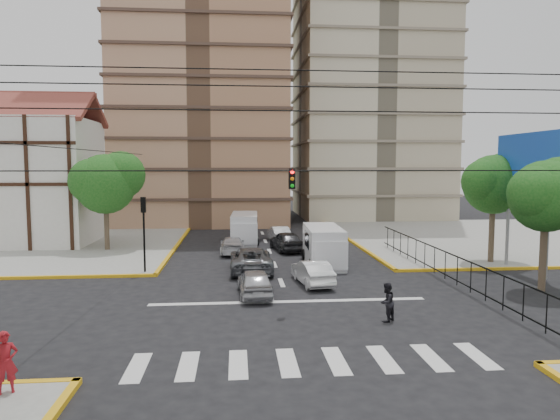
{
  "coord_description": "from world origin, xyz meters",
  "views": [
    {
      "loc": [
        -2.42,
        -21.59,
        6.39
      ],
      "look_at": [
        -0.1,
        4.82,
        4.0
      ],
      "focal_mm": 32.0,
      "sensor_mm": 36.0,
      "label": 1
    }
  ],
  "objects": [
    {
      "name": "tudor_building",
      "position": [
        -19.0,
        20.0,
        5.25
      ],
      "size": [
        10.8,
        8.05,
        12.23
      ],
      "color": "silver",
      "rests_on": "ground"
    },
    {
      "name": "tree_park_c",
      "position": [
        14.09,
        9.01,
        5.34
      ],
      "size": [
        4.65,
        3.8,
        7.25
      ],
      "color": "#473828",
      "rests_on": "ground"
    },
    {
      "name": "ground",
      "position": [
        0.0,
        0.0,
        0.0
      ],
      "size": [
        160.0,
        160.0,
        0.0
      ],
      "primitive_type": "plane",
      "color": "black",
      "rests_on": "ground"
    },
    {
      "name": "pedestrian_sw_corner",
      "position": [
        -8.75,
        -7.79,
        1.01
      ],
      "size": [
        0.75,
        0.65,
        1.73
      ],
      "primitive_type": "imported",
      "rotation": [
        0.0,
        0.0,
        0.47
      ],
      "color": "maroon",
      "rests_on": "sidewalk_sw"
    },
    {
      "name": "traffic_light_hanging",
      "position": [
        0.0,
        -2.04,
        5.9
      ],
      "size": [
        18.0,
        9.12,
        0.92
      ],
      "color": "black",
      "rests_on": "ground"
    },
    {
      "name": "stop_line",
      "position": [
        0.0,
        1.2,
        0.01
      ],
      "size": [
        13.0,
        0.4,
        0.01
      ],
      "primitive_type": "cube",
      "color": "silver",
      "rests_on": "ground"
    },
    {
      "name": "pedestrian_crosswalk",
      "position": [
        3.67,
        -2.11,
        0.81
      ],
      "size": [
        0.99,
        0.98,
        1.61
      ],
      "primitive_type": "imported",
      "rotation": [
        0.0,
        0.0,
        3.9
      ],
      "color": "black",
      "rests_on": "ground"
    },
    {
      "name": "car_silver_front_left",
      "position": [
        -1.54,
        2.44,
        0.67
      ],
      "size": [
        1.76,
        4.01,
        1.34
      ],
      "primitive_type": "imported",
      "rotation": [
        0.0,
        0.0,
        3.19
      ],
      "color": "#AFB0B4",
      "rests_on": "ground"
    },
    {
      "name": "traffic_light_nw",
      "position": [
        -7.8,
        7.8,
        3.11
      ],
      "size": [
        0.28,
        0.22,
        4.4
      ],
      "color": "black",
      "rests_on": "ground"
    },
    {
      "name": "van_left_lane",
      "position": [
        -1.76,
        19.21,
        1.16
      ],
      "size": [
        2.3,
        5.39,
        2.39
      ],
      "rotation": [
        0.0,
        0.0,
        -0.04
      ],
      "color": "silver",
      "rests_on": "ground"
    },
    {
      "name": "car_white_front_right",
      "position": [
        1.63,
        4.52,
        0.66
      ],
      "size": [
        1.94,
        4.16,
        1.32
      ],
      "primitive_type": "imported",
      "rotation": [
        0.0,
        0.0,
        3.28
      ],
      "color": "white",
      "rests_on": "ground"
    },
    {
      "name": "crosswalk_stripes",
      "position": [
        0.0,
        -6.0,
        0.01
      ],
      "size": [
        12.0,
        2.4,
        0.01
      ],
      "primitive_type": "cube",
      "color": "silver",
      "rests_on": "ground"
    },
    {
      "name": "sidewalk_ne",
      "position": [
        20.0,
        20.0,
        0.07
      ],
      "size": [
        26.0,
        26.0,
        0.15
      ],
      "primitive_type": "cube",
      "color": "gray",
      "rests_on": "ground"
    },
    {
      "name": "park_fence",
      "position": [
        9.0,
        4.5,
        0.0
      ],
      "size": [
        0.1,
        22.5,
        1.66
      ],
      "primitive_type": null,
      "color": "black",
      "rests_on": "ground"
    },
    {
      "name": "tree_tudor",
      "position": [
        -11.9,
        16.01,
        5.22
      ],
      "size": [
        5.39,
        4.4,
        7.43
      ],
      "color": "#473828",
      "rests_on": "ground"
    },
    {
      "name": "car_silver_rear_left",
      "position": [
        -2.73,
        14.28,
        0.62
      ],
      "size": [
        1.74,
        4.25,
        1.23
      ],
      "primitive_type": "imported",
      "rotation": [
        0.0,
        0.0,
        3.14
      ],
      "color": "#BCBDC2",
      "rests_on": "ground"
    },
    {
      "name": "tower_tan",
      "position": [
        -6.0,
        36.0,
        24.0
      ],
      "size": [
        18.0,
        16.0,
        48.0
      ],
      "primitive_type": "cube",
      "color": "#A47352",
      "rests_on": "ground"
    },
    {
      "name": "sidewalk_nw",
      "position": [
        -20.0,
        20.0,
        0.07
      ],
      "size": [
        26.0,
        26.0,
        0.15
      ],
      "primitive_type": "cube",
      "color": "gray",
      "rests_on": "ground"
    },
    {
      "name": "car_grey_mid_left",
      "position": [
        -1.57,
        8.06,
        0.74
      ],
      "size": [
        2.47,
        5.33,
        1.48
      ],
      "primitive_type": "imported",
      "rotation": [
        0.0,
        0.0,
        3.15
      ],
      "color": "slate",
      "rests_on": "ground"
    },
    {
      "name": "car_darkgrey_mid_right",
      "position": [
        1.29,
        15.04,
        0.75
      ],
      "size": [
        2.46,
        4.63,
        1.5
      ],
      "primitive_type": "imported",
      "rotation": [
        0.0,
        0.0,
        3.31
      ],
      "color": "#262628",
      "rests_on": "ground"
    },
    {
      "name": "car_white_rear_right",
      "position": [
        1.12,
        19.76,
        0.65
      ],
      "size": [
        1.81,
        4.07,
        1.3
      ],
      "primitive_type": "imported",
      "rotation": [
        0.0,
        0.0,
        3.26
      ],
      "color": "silver",
      "rests_on": "ground"
    },
    {
      "name": "billboard",
      "position": [
        14.45,
        6.0,
        6.0
      ],
      "size": [
        0.36,
        6.2,
        8.1
      ],
      "color": "slate",
      "rests_on": "ground"
    },
    {
      "name": "tree_park_a",
      "position": [
        13.08,
        2.01,
        5.01
      ],
      "size": [
        4.41,
        3.6,
        6.83
      ],
      "color": "#473828",
      "rests_on": "ground"
    },
    {
      "name": "tower_beige",
      "position": [
        14.0,
        40.0,
        24.0
      ],
      "size": [
        17.0,
        16.0,
        48.0
      ],
      "primitive_type": "cube",
      "color": "tan",
      "rests_on": "ground"
    },
    {
      "name": "van_right_lane",
      "position": [
        3.13,
        9.38,
        1.19
      ],
      "size": [
        2.31,
        5.5,
        2.45
      ],
      "rotation": [
        0.0,
        0.0,
        -0.03
      ],
      "color": "silver",
      "rests_on": "ground"
    }
  ]
}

